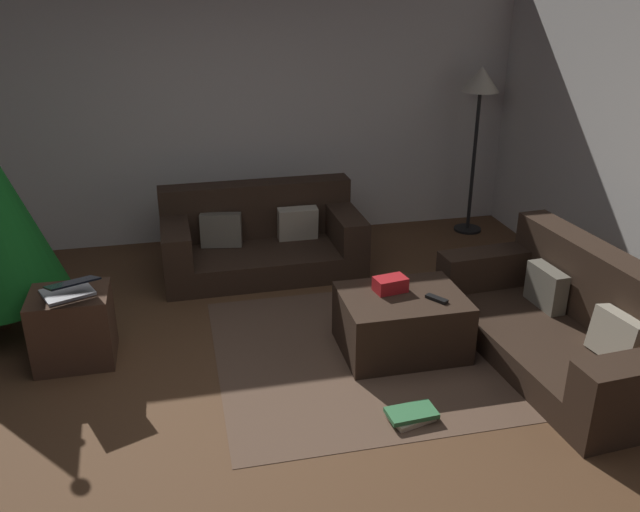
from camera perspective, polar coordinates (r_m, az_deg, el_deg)
The scene contains 12 objects.
ground_plane at distance 4.12m, azimuth -5.97°, elevation -13.88°, with size 6.40×6.40×0.00m, color brown.
rear_partition at distance 6.54m, azimuth -9.98°, elevation 12.45°, with size 6.40×0.12×2.60m, color silver.
couch_left at distance 5.99m, azimuth -5.15°, elevation 1.54°, with size 1.75×0.91×0.74m.
couch_right at distance 4.88m, azimuth 21.01°, elevation -5.34°, with size 1.07×1.96×0.74m.
ottoman at distance 4.71m, azimuth 7.03°, elevation -5.72°, with size 0.85×0.65×0.43m, color #332319.
gift_box at distance 4.64m, azimuth 6.09°, elevation -2.45°, with size 0.22×0.14×0.10m, color red.
tv_remote at distance 4.57m, azimuth 10.04°, elevation -3.66°, with size 0.05×0.16×0.02m, color black.
side_table at distance 4.83m, azimuth -20.53°, elevation -5.77°, with size 0.52×0.44×0.51m, color #4C3323.
laptop at distance 4.64m, azimuth -20.85°, elevation -2.66°, with size 0.45×0.51×0.19m.
book_stack at distance 4.11m, azimuth 7.89°, elevation -13.45°, with size 0.31×0.23×0.07m.
corner_lamp at distance 6.76m, azimuth 13.66°, elevation 13.56°, with size 0.36×0.36×1.67m.
area_rug at distance 4.81m, azimuth 6.91°, elevation -7.92°, with size 2.60×2.00×0.01m, color brown.
Camera 1 is at (-0.31, -3.28, 2.47)m, focal length 37.06 mm.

